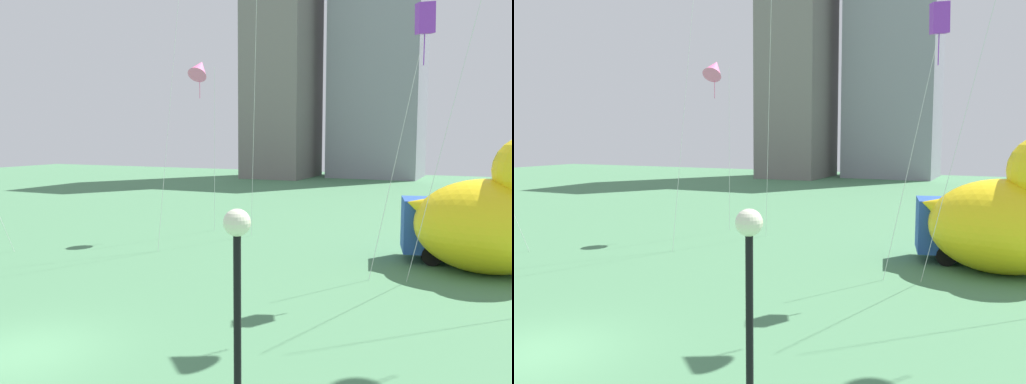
% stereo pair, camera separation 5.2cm
% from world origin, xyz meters
% --- Properties ---
extents(ground_plane, '(140.00, 140.00, 0.00)m').
position_xyz_m(ground_plane, '(0.00, 0.00, 0.00)').
color(ground_plane, '#4A7F55').
extents(giant_inflatable_duck, '(7.00, 4.49, 5.80)m').
position_xyz_m(giant_inflatable_duck, '(11.23, 14.03, 2.47)').
color(giant_inflatable_duck, yellow).
rests_on(giant_inflatable_duck, ground).
extents(lamppost, '(0.42, 0.42, 4.65)m').
position_xyz_m(lamppost, '(7.67, -2.63, 3.40)').
color(lamppost, black).
rests_on(lamppost, ground).
extents(box_truck, '(6.30, 3.55, 2.85)m').
position_xyz_m(box_truck, '(10.04, 15.72, 1.44)').
color(box_truck, '#264CA5').
rests_on(box_truck, ground).
extents(city_skyline, '(44.79, 16.10, 38.05)m').
position_xyz_m(city_skyline, '(-4.27, 60.15, 17.08)').
color(city_skyline, gray).
rests_on(city_skyline, ground).
extents(kite_pink, '(1.78, 1.97, 10.34)m').
position_xyz_m(kite_pink, '(-4.52, 16.79, 9.54)').
color(kite_pink, silver).
rests_on(kite_pink, ground).
extents(kite_purple, '(2.21, 2.27, 10.62)m').
position_xyz_m(kite_purple, '(8.52, 11.07, 9.97)').
color(kite_purple, silver).
rests_on(kite_purple, ground).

